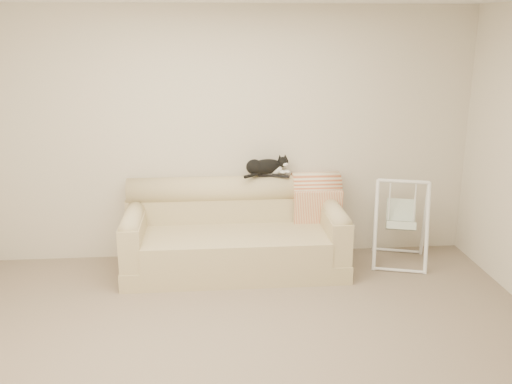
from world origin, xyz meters
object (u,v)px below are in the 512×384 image
sofa (235,235)px  remote_b (282,176)px  tuxedo_cat (266,167)px  baby_swing (401,221)px  remote_a (267,175)px

sofa → remote_b: bearing=21.5°
remote_b → tuxedo_cat: (-0.16, 0.04, 0.09)m
remote_b → baby_swing: size_ratio=0.20×
sofa → remote_b: 0.77m
sofa → remote_b: remote_b is taller
remote_b → remote_a: bearing=165.1°
sofa → baby_swing: sofa is taller
remote_b → baby_swing: bearing=-9.5°
remote_a → remote_b: size_ratio=1.03×
remote_a → tuxedo_cat: 0.09m
remote_b → sofa: bearing=-158.5°
tuxedo_cat → baby_swing: (1.38, -0.24, -0.55)m
remote_b → tuxedo_cat: size_ratio=0.35×
tuxedo_cat → remote_a: bearing=-7.0°
sofa → remote_a: bearing=33.6°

